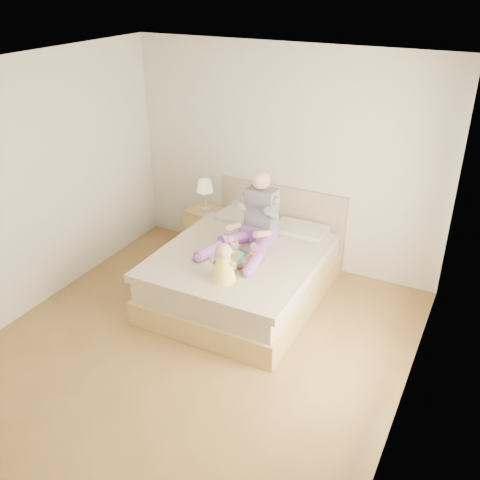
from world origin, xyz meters
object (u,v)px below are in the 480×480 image
at_px(nightstand, 206,229).
at_px(baby, 224,265).
at_px(tray, 236,257).
at_px(bed, 246,270).
at_px(adult, 254,224).

relative_size(nightstand, baby, 1.36).
distance_m(tray, baby, 0.44).
xyz_separation_m(bed, tray, (0.04, -0.31, 0.32)).
bearing_deg(nightstand, baby, -45.06).
height_order(adult, tray, adult).
distance_m(nightstand, tray, 1.56).
distance_m(adult, baby, 0.85).
height_order(tray, baby, baby).
height_order(bed, tray, bed).
relative_size(bed, adult, 2.10).
bearing_deg(adult, tray, -86.40).
xyz_separation_m(adult, baby, (0.08, -0.84, -0.08)).
height_order(adult, baby, adult).
distance_m(bed, baby, 0.86).
xyz_separation_m(bed, baby, (0.11, -0.72, 0.46)).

